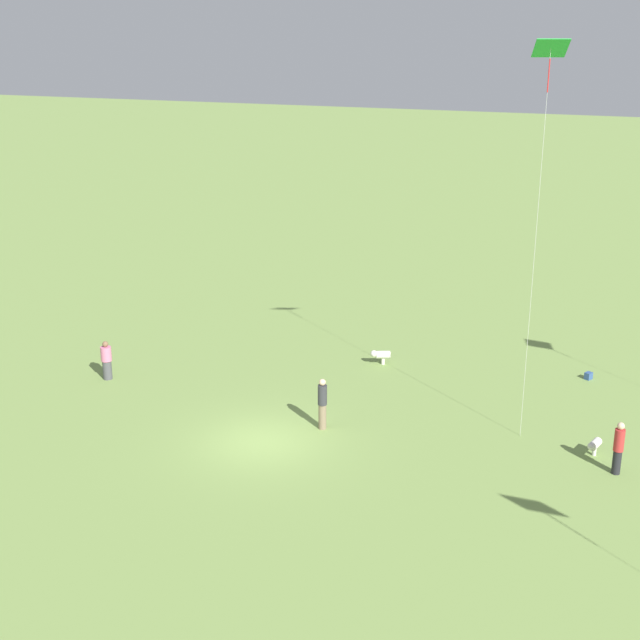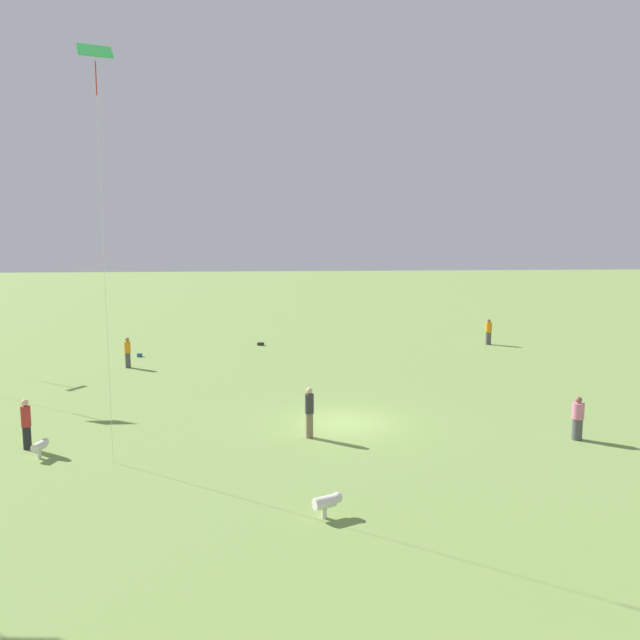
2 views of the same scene
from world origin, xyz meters
The scene contains 11 objects.
ground_plane centered at (0.00, 0.00, 0.00)m, with size 240.00×240.00×0.00m, color #7A994C.
person_0 centered at (-1.75, 1.54, 0.98)m, with size 0.45×0.45×1.92m.
person_2 centered at (17.69, -12.74, 0.89)m, with size 0.63×0.63×1.80m.
person_3 centered at (-2.97, -8.32, 0.80)m, with size 0.54×0.54×1.63m.
person_4 centered at (12.05, 10.92, 0.89)m, with size 0.35×0.35×1.77m.
person_5 centered at (-2.03, 11.59, 0.92)m, with size 0.46×0.46×1.80m.
kite_2 centered at (-3.71, 8.27, 12.63)m, with size 1.14×1.24×13.39m.
dog_0 centered at (-2.99, 10.81, 0.42)m, with size 0.77×0.44×0.60m.
dog_1 centered at (-8.52, 1.61, 0.43)m, with size 0.57×0.85×0.63m.
picnic_bag_1 centered at (15.40, 10.88, 0.11)m, with size 0.27×0.36×0.22m.
picnic_bag_2 centered at (18.93, 3.24, 0.10)m, with size 0.45×0.49×0.20m.
Camera 2 is at (-24.26, 3.40, 7.39)m, focal length 35.00 mm.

